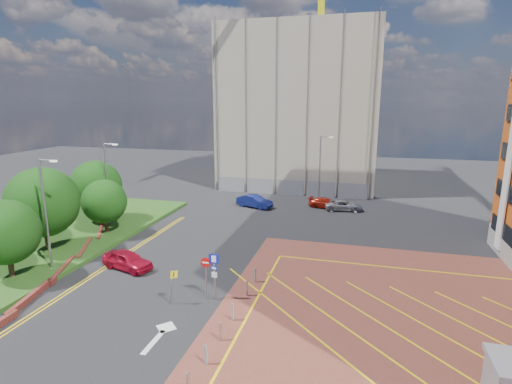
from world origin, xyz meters
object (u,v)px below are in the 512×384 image
at_px(tree_b, 43,202).
at_px(tree_c, 104,201).
at_px(sign_cluster, 211,271).
at_px(car_silver_back, 343,205).
at_px(car_red_back, 326,203).
at_px(lamp_back, 320,166).
at_px(lamp_left_far, 107,181).
at_px(warning_sign, 172,283).
at_px(car_blue_back, 255,201).
at_px(car_red_left, 127,260).
at_px(tree_d, 96,186).
at_px(tree_a, 6,232).
at_px(lamp_left_near, 46,210).

bearing_deg(tree_b, tree_c, 68.20).
relative_size(tree_b, sign_cluster, 2.11).
distance_m(sign_cluster, car_silver_back, 24.27).
distance_m(tree_b, car_red_back, 28.79).
distance_m(tree_b, lamp_back, 30.21).
height_order(tree_b, car_red_back, tree_b).
bearing_deg(lamp_left_far, car_red_back, 33.05).
relative_size(warning_sign, car_blue_back, 0.52).
relative_size(tree_b, car_blue_back, 1.57).
bearing_deg(car_red_left, tree_c, 59.39).
xyz_separation_m(car_blue_back, car_red_back, (8.01, 1.79, -0.14)).
relative_size(tree_b, tree_d, 1.11).
distance_m(tree_a, tree_c, 10.02).
relative_size(tree_c, lamp_back, 0.61).
bearing_deg(car_red_back, lamp_left_near, 156.14).
distance_m(tree_b, warning_sign, 14.96).
bearing_deg(tree_c, warning_sign, -40.95).
height_order(car_red_left, car_silver_back, car_red_left).
distance_m(tree_a, car_red_left, 8.11).
bearing_deg(tree_a, lamp_back, 57.15).
distance_m(tree_d, car_blue_back, 17.17).
relative_size(car_red_left, car_silver_back, 0.98).
xyz_separation_m(tree_b, car_red_back, (20.65, 19.73, -3.67)).
xyz_separation_m(lamp_left_far, car_silver_back, (21.61, 12.21, -4.09)).
bearing_deg(lamp_left_near, tree_d, 110.35).
bearing_deg(car_red_back, tree_c, 142.15).
bearing_deg(tree_a, tree_d, 100.89).
height_order(lamp_back, warning_sign, lamp_back).
height_order(tree_d, car_blue_back, tree_d).
bearing_deg(sign_cluster, lamp_back, 82.03).
relative_size(sign_cluster, car_red_back, 0.82).
bearing_deg(lamp_back, car_red_back, -71.92).
xyz_separation_m(tree_c, car_red_back, (18.65, 14.73, -2.62)).
distance_m(tree_b, sign_cluster, 16.46).
bearing_deg(sign_cluster, car_red_left, 160.07).
relative_size(tree_a, tree_d, 0.89).
xyz_separation_m(car_red_left, car_silver_back, (14.59, 20.44, -0.11)).
bearing_deg(car_silver_back, lamp_back, 30.97).
bearing_deg(tree_a, car_red_left, 29.74).
height_order(tree_c, warning_sign, tree_c).
height_order(tree_c, lamp_left_far, lamp_left_far).
relative_size(car_blue_back, car_red_back, 1.09).
distance_m(tree_a, tree_b, 5.27).
xyz_separation_m(lamp_back, car_red_left, (-11.48, -24.23, -3.67)).
xyz_separation_m(tree_b, tree_c, (2.00, 5.00, -1.04)).
xyz_separation_m(tree_c, car_silver_back, (20.69, 14.21, -2.62)).
distance_m(tree_c, warning_sign, 15.65).
bearing_deg(lamp_back, tree_d, -143.91).
bearing_deg(warning_sign, sign_cluster, 29.84).
bearing_deg(sign_cluster, tree_b, 165.74).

